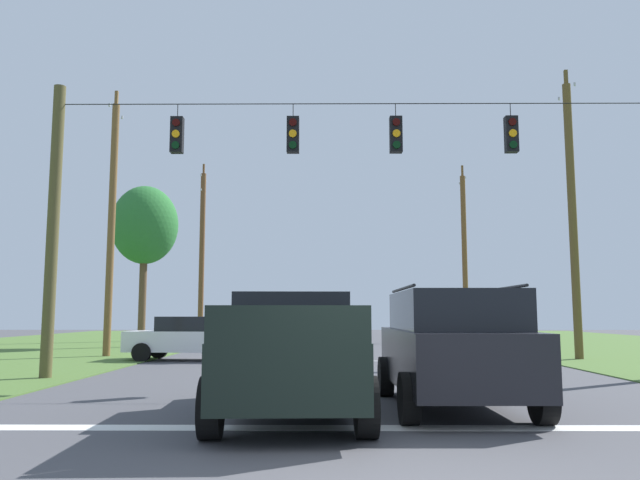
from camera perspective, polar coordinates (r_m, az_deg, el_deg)
name	(u,v)px	position (r m, az deg, el deg)	size (l,w,h in m)	color
stop_bar_stripe	(373,428)	(9.24, 4.81, -16.67)	(12.72, 0.45, 0.01)	white
lane_dash_0	(353,382)	(15.17, 3.03, -12.79)	(0.15, 2.50, 0.01)	white
lane_dash_1	(344,361)	(21.98, 2.19, -10.93)	(0.15, 2.50, 0.01)	white
lane_dash_2	(340,352)	(27.29, 1.84, -10.13)	(0.15, 2.50, 0.01)	white
lane_dash_3	(337,344)	(34.82, 1.52, -9.41)	(0.15, 2.50, 0.01)	white
overhead_signal_span	(352,210)	(16.05, 2.95, 2.75)	(15.72, 0.31, 7.56)	brown
pickup_truck	(291,354)	(10.21, -2.65, -10.29)	(2.46, 5.48, 1.95)	black
suv_black	(452,346)	(11.13, 11.92, -9.38)	(2.23, 4.81, 2.05)	black
distant_car_crossing_white	(191,338)	(22.62, -11.69, -8.69)	(4.40, 2.23, 1.52)	silver
utility_pole_mid_right	(572,214)	(24.51, 22.00, 2.17)	(0.30, 1.60, 10.66)	brown
utility_pole_far_right	(465,255)	(39.27, 13.02, -1.33)	(0.32, 1.79, 10.80)	brown
utility_pole_mid_left	(111,223)	(25.60, -18.45, 1.43)	(0.28, 1.60, 10.43)	brown
utility_pole_far_left	(202,252)	(40.27, -10.70, -1.11)	(0.33, 1.73, 11.20)	brown
tree_roadside_right	(145,226)	(32.43, -15.66, 1.23)	(3.27, 3.27, 7.99)	brown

